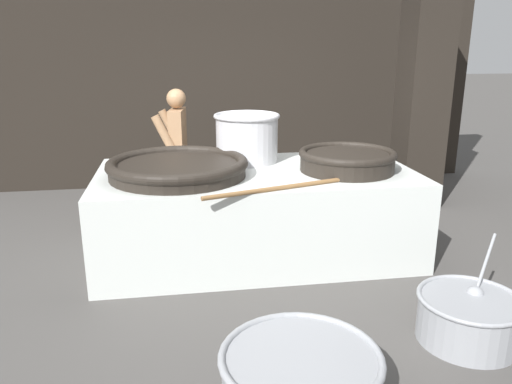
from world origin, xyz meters
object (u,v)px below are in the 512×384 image
object	(u,v)px
giant_wok_near	(178,167)
prep_bowl_meat	(300,375)
stock_pot	(247,137)
prep_bowl_vegetables	(469,316)
cook	(178,152)
giant_wok_far	(347,159)

from	to	relation	value
giant_wok_near	prep_bowl_meat	distance (m)	2.43
stock_pot	prep_bowl_meat	xyz separation A→B (m)	(-0.06, -2.73, -0.97)
prep_bowl_vegetables	prep_bowl_meat	size ratio (longest dim) A/B	0.82
cook	prep_bowl_vegetables	world-z (taller)	cook
giant_wok_near	cook	world-z (taller)	cook
giant_wok_far	stock_pot	world-z (taller)	stock_pot
prep_bowl_vegetables	prep_bowl_meat	bearing A→B (deg)	-161.73
stock_pot	cook	size ratio (longest dim) A/B	0.44
stock_pot	cook	world-z (taller)	cook
giant_wok_far	stock_pot	size ratio (longest dim) A/B	1.37
giant_wok_near	prep_bowl_vegetables	world-z (taller)	giant_wok_near
giant_wok_near	stock_pot	bearing A→B (deg)	35.77
stock_pot	prep_bowl_vegetables	xyz separation A→B (m)	(1.31, -2.27, -0.96)
giant_wok_far	prep_bowl_vegetables	world-z (taller)	giant_wok_far
giant_wok_near	stock_pot	world-z (taller)	stock_pot
giant_wok_near	giant_wok_far	distance (m)	1.67
giant_wok_near	stock_pot	distance (m)	0.93
giant_wok_near	giant_wok_far	size ratio (longest dim) A/B	1.39
giant_wok_near	prep_bowl_meat	world-z (taller)	giant_wok_near
stock_pot	cook	xyz separation A→B (m)	(-0.74, 0.67, -0.28)
cook	stock_pot	bearing A→B (deg)	145.52
giant_wok_far	cook	world-z (taller)	cook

